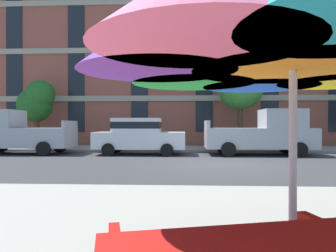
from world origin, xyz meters
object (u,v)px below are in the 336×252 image
Objects in this scene: street_tree_middle at (241,87)px; patio_umbrella at (293,37)px; pickup_silver at (17,133)px; sedan_white at (139,135)px; street_tree_left at (37,102)px; pickup_silver_midblock at (264,134)px.

street_tree_middle is 1.56× the size of patio_umbrella.
pickup_silver is 1.57× the size of patio_umbrella.
sedan_white is at bearing -147.58° from street_tree_middle.
street_tree_middle reaches higher than pickup_silver.
street_tree_middle reaches higher than street_tree_left.
street_tree_left is 19.06m from patio_umbrella.
street_tree_left reaches higher than sedan_white.
street_tree_left reaches higher than pickup_silver.
street_tree_left is at bearing 100.85° from pickup_silver.
patio_umbrella is at bearing -103.44° from pickup_silver_midblock.
sedan_white is (6.16, -0.00, -0.08)m from pickup_silver.
pickup_silver is 12.19m from pickup_silver_midblock.
sedan_white is at bearing -27.75° from street_tree_left.
patio_umbrella is (-3.04, -12.70, 1.10)m from pickup_silver_midblock.
patio_umbrella is at bearing -54.22° from pickup_silver.
pickup_silver_midblock is at bearing 0.00° from pickup_silver.
pickup_silver_midblock is at bearing 0.00° from sedan_white.
street_tree_middle is (-0.46, 3.54, 2.67)m from pickup_silver_midblock.
pickup_silver_midblock is at bearing -15.63° from street_tree_left.
patio_umbrella is at bearing -76.73° from sedan_white.
pickup_silver_midblock is 1.57× the size of patio_umbrella.
street_tree_left is 12.45m from street_tree_middle.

